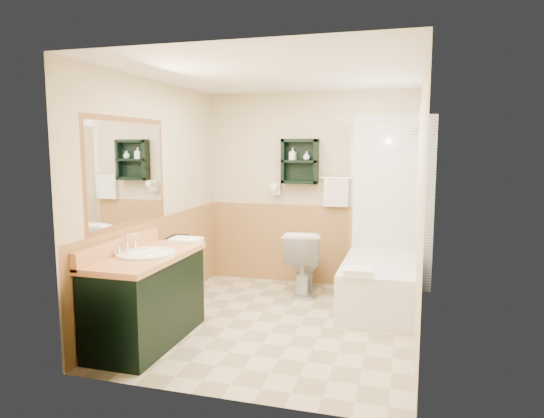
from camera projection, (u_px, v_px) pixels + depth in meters
The scene contains 25 objects.
floor at pixel (278, 323), 4.79m from camera, with size 3.00×3.00×0.00m, color beige.
back_wall at pixel (309, 189), 6.08m from camera, with size 2.60×0.04×2.40m, color beige.
left_wall at pixel (154, 199), 4.99m from camera, with size 0.04×3.00×2.40m, color beige.
right_wall at pixel (422, 207), 4.28m from camera, with size 0.04×3.00×2.40m, color beige.
ceiling at pixel (278, 72), 4.48m from camera, with size 2.60×3.00×0.04m, color white.
wainscot_left at pixel (159, 265), 5.07m from camera, with size 2.98×2.98×1.00m, color tan, non-canonical shape.
wainscot_back at pixel (308, 244), 6.14m from camera, with size 2.58×2.58×1.00m, color tan, non-canonical shape.
mirror_frame at pixel (128, 172), 4.41m from camera, with size 1.30×1.30×1.00m, color brown, non-canonical shape.
mirror_glass at pixel (128, 172), 4.41m from camera, with size 1.20×1.20×0.90m, color white, non-canonical shape.
tile_right at pixel (416, 213), 5.02m from camera, with size 1.50×1.50×2.10m, color white, non-canonical shape.
tile_back at pixel (393, 204), 5.78m from camera, with size 0.95×0.95×2.10m, color white, non-canonical shape.
tile_accent at pixel (418, 130), 4.91m from camera, with size 1.50×1.50×0.10m, color #14462C, non-canonical shape.
wall_shelf at pixel (300, 161), 5.96m from camera, with size 0.45×0.15×0.55m, color black.
hair_dryer at pixel (277, 189), 6.11m from camera, with size 0.10×0.24×0.18m, color white, non-canonical shape.
towel_bar at pixel (336, 178), 5.90m from camera, with size 0.40×0.06×0.40m, color white, non-canonical shape.
curtain_rod at pixel (345, 121), 5.10m from camera, with size 0.03×0.03×1.60m, color silver.
shower_curtain at pixel (345, 199), 5.38m from camera, with size 1.05×1.05×1.70m, color beige, non-canonical shape.
vanity at pixel (147, 298), 4.29m from camera, with size 0.59×1.25×0.80m, color black.
bathtub at pixel (379, 284), 5.27m from camera, with size 0.76×1.50×0.50m, color silver.
toilet at pixel (303, 262), 5.74m from camera, with size 0.43×0.77×0.75m, color silver.
counter_towel at pixel (186, 240), 4.77m from camera, with size 0.29×0.23×0.04m, color white.
vanity_book at pixel (169, 226), 4.99m from camera, with size 0.17×0.02×0.23m, color black.
tub_towel at pixel (358, 272), 4.64m from camera, with size 0.27×0.22×0.07m, color white.
soap_bottle_a at pixel (293, 157), 5.97m from camera, with size 0.07×0.15×0.07m, color silver.
soap_bottle_b at pixel (307, 157), 5.92m from camera, with size 0.08×0.10×0.08m, color silver.
Camera 1 is at (1.20, -4.44, 1.74)m, focal length 32.00 mm.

